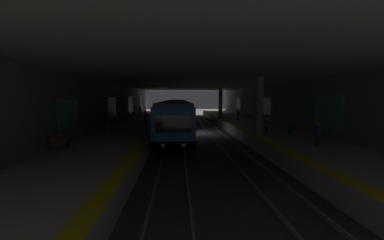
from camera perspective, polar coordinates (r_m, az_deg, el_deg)
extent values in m
plane|color=#42423F|center=(28.27, 0.69, -3.03)|extent=(120.00, 120.00, 0.00)
cube|color=gray|center=(28.60, 6.54, -2.80)|extent=(60.00, 0.09, 0.16)
cube|color=gray|center=(28.39, 3.67, -2.84)|extent=(60.00, 0.09, 0.16)
cube|color=gray|center=(28.19, -2.32, -2.89)|extent=(60.00, 0.09, 0.16)
cube|color=gray|center=(28.21, -5.25, -2.90)|extent=(60.00, 0.09, 0.16)
cube|color=beige|center=(29.37, 13.55, -1.83)|extent=(60.00, 5.30, 1.05)
cube|color=yellow|center=(28.73, 9.08, -0.84)|extent=(60.00, 0.60, 0.01)
cube|color=beige|center=(28.52, -12.57, -2.01)|extent=(60.00, 5.30, 1.05)
cube|color=yellow|center=(28.17, -7.87, -0.94)|extent=(60.00, 0.60, 0.01)
cube|color=slate|center=(30.16, 18.93, 2.55)|extent=(60.00, 0.50, 5.60)
cube|color=#4CA566|center=(20.92, 28.77, 1.59)|extent=(3.38, 0.06, 2.47)
cube|color=#4CA566|center=(32.41, 16.79, 3.04)|extent=(2.67, 0.06, 2.15)
cube|color=gold|center=(46.41, 10.63, 3.74)|extent=(2.84, 0.06, 1.84)
cube|color=slate|center=(28.95, -18.34, 2.47)|extent=(60.00, 0.50, 5.60)
cube|color=#4CA566|center=(18.40, -26.48, 1.28)|extent=(2.93, 0.06, 1.94)
cube|color=#338CCC|center=(28.75, -17.87, 2.77)|extent=(3.17, 0.06, 2.26)
cube|color=#BF4C8C|center=(38.96, -13.98, 3.42)|extent=(3.24, 0.06, 2.52)
cube|color=#4CA566|center=(49.84, -11.61, 3.81)|extent=(3.39, 0.06, 2.37)
cube|color=#ADAAA3|center=(28.04, 0.70, 8.79)|extent=(60.00, 19.40, 0.40)
cylinder|color=gray|center=(19.79, 15.23, 2.96)|extent=(0.56, 0.56, 4.55)
cylinder|color=gray|center=(36.96, 6.55, 4.04)|extent=(0.56, 0.56, 4.55)
cube|color=#19569E|center=(24.07, -3.91, 0.47)|extent=(17.30, 2.80, 2.70)
cube|color=black|center=(24.19, -3.89, -2.06)|extent=(17.30, 2.82, 0.56)
cube|color=black|center=(24.05, -3.91, 1.30)|extent=(15.92, 2.83, 0.90)
cube|color=#47474C|center=(24.00, -3.93, 3.97)|extent=(16.96, 2.58, 0.24)
cube|color=black|center=(19.55, -4.05, -5.11)|extent=(2.20, 1.64, 0.76)
cube|color=black|center=(28.96, -3.77, -1.76)|extent=(2.20, 1.64, 0.76)
cube|color=black|center=(15.41, -4.31, -0.86)|extent=(0.04, 2.24, 1.10)
cylinder|color=silver|center=(15.61, -1.88, -5.78)|extent=(0.04, 0.24, 0.24)
cylinder|color=silver|center=(15.63, -6.67, -5.79)|extent=(0.04, 0.24, 0.24)
cube|color=#19569E|center=(41.94, -3.61, 2.46)|extent=(17.30, 2.80, 2.70)
cube|color=black|center=(42.00, -3.60, 1.00)|extent=(17.30, 2.82, 0.56)
cube|color=black|center=(41.93, -3.61, 2.94)|extent=(15.92, 2.83, 0.90)
cube|color=#47474C|center=(41.90, -3.62, 4.47)|extent=(16.96, 2.58, 0.24)
cube|color=black|center=(37.30, -3.65, -0.21)|extent=(2.20, 1.64, 0.76)
cube|color=black|center=(46.78, -3.56, 0.87)|extent=(2.20, 1.64, 0.76)
cylinder|color=#262628|center=(25.58, 20.69, -1.38)|extent=(0.08, 0.08, 0.42)
cylinder|color=#262628|center=(26.82, 19.52, -1.05)|extent=(0.08, 0.08, 0.42)
cube|color=olive|center=(26.17, 20.11, -0.67)|extent=(1.70, 0.44, 0.08)
cube|color=olive|center=(26.24, 20.56, -0.23)|extent=(1.70, 0.06, 0.40)
cylinder|color=#262628|center=(37.80, 12.70, 0.84)|extent=(0.08, 0.08, 0.42)
cylinder|color=#262628|center=(39.11, 12.16, 0.99)|extent=(0.08, 0.08, 0.42)
cube|color=olive|center=(38.44, 12.43, 1.28)|extent=(1.70, 0.44, 0.08)
cube|color=olive|center=(38.49, 12.75, 1.58)|extent=(1.70, 0.06, 0.40)
cylinder|color=#262628|center=(15.24, -28.77, -5.92)|extent=(0.08, 0.08, 0.42)
cylinder|color=#262628|center=(16.46, -26.72, -5.05)|extent=(0.08, 0.08, 0.42)
cube|color=olive|center=(15.80, -27.74, -4.58)|extent=(1.70, 0.44, 0.08)
cube|color=olive|center=(15.87, -28.50, -3.84)|extent=(1.70, 0.06, 0.40)
cylinder|color=#262628|center=(20.88, -21.48, -2.80)|extent=(0.08, 0.08, 0.42)
cylinder|color=#262628|center=(22.17, -20.38, -2.32)|extent=(0.08, 0.08, 0.42)
cube|color=olive|center=(21.49, -20.94, -1.89)|extent=(1.70, 0.44, 0.08)
cube|color=olive|center=(21.54, -21.51, -1.36)|extent=(1.70, 0.06, 0.40)
cylinder|color=#262628|center=(39.97, -12.63, 1.07)|extent=(0.08, 0.08, 0.42)
cylinder|color=#262628|center=(41.31, -12.32, 1.20)|extent=(0.08, 0.08, 0.42)
cube|color=olive|center=(40.62, -12.48, 1.49)|extent=(1.70, 0.44, 0.08)
cube|color=olive|center=(40.65, -12.79, 1.76)|extent=(1.70, 0.06, 0.40)
cylinder|color=#404040|center=(25.18, -10.66, -0.75)|extent=(0.16, 0.16, 0.84)
cylinder|color=#404040|center=(25.38, -10.60, -0.71)|extent=(0.16, 0.16, 0.84)
cube|color=#2D754C|center=(25.22, -10.66, 0.88)|extent=(0.36, 0.22, 0.59)
cylinder|color=#2D754C|center=(24.97, -10.73, 0.73)|extent=(0.10, 0.10, 0.56)
cylinder|color=#2D754C|center=(25.47, -10.58, 0.81)|extent=(0.10, 0.10, 0.56)
sphere|color=tan|center=(25.19, -10.67, 1.81)|extent=(0.23, 0.23, 0.23)
cylinder|color=#2E2E2E|center=(16.70, 26.95, -4.31)|extent=(0.16, 0.16, 0.77)
cylinder|color=#2E2E2E|center=(16.87, 26.61, -4.20)|extent=(0.16, 0.16, 0.77)
cube|color=#284C93|center=(16.70, 26.87, -2.02)|extent=(0.36, 0.22, 0.55)
cylinder|color=#284C93|center=(16.49, 27.30, -2.29)|extent=(0.10, 0.10, 0.52)
cylinder|color=#284C93|center=(16.92, 26.44, -2.08)|extent=(0.10, 0.10, 0.52)
sphere|color=tan|center=(16.66, 26.93, -0.73)|extent=(0.21, 0.21, 0.21)
cylinder|color=black|center=(32.29, 10.59, 0.47)|extent=(0.16, 0.16, 0.77)
cylinder|color=black|center=(32.48, 10.51, 0.50)|extent=(0.16, 0.16, 0.77)
cube|color=maroon|center=(32.34, 10.57, 1.65)|extent=(0.36, 0.22, 0.55)
cylinder|color=maroon|center=(32.10, 10.67, 1.53)|extent=(0.10, 0.10, 0.52)
cylinder|color=maroon|center=(32.58, 10.46, 1.58)|extent=(0.10, 0.10, 0.52)
sphere|color=tan|center=(32.32, 10.58, 2.31)|extent=(0.21, 0.21, 0.21)
cylinder|color=black|center=(40.21, -11.85, 1.40)|extent=(0.16, 0.16, 0.84)
cylinder|color=black|center=(40.41, -11.81, 1.42)|extent=(0.16, 0.16, 0.84)
cube|color=maroon|center=(40.27, -11.85, 2.43)|extent=(0.36, 0.22, 0.59)
cylinder|color=maroon|center=(40.02, -11.90, 2.34)|extent=(0.10, 0.10, 0.56)
cylinder|color=maroon|center=(40.52, -11.80, 2.38)|extent=(0.10, 0.10, 0.56)
sphere|color=tan|center=(40.25, -11.86, 3.01)|extent=(0.23, 0.23, 0.23)
cube|color=navy|center=(21.88, 21.67, -2.07)|extent=(0.34, 0.22, 0.72)
cylinder|color=#333333|center=(21.82, 21.72, -0.74)|extent=(0.02, 0.02, 0.30)
cube|color=black|center=(23.17, 16.62, -1.93)|extent=(0.30, 0.20, 0.40)
cylinder|color=#595B5E|center=(21.89, -18.83, -1.80)|extent=(0.44, 0.44, 0.85)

